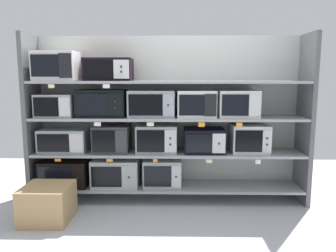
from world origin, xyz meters
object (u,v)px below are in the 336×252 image
microwave_2 (162,172)px  microwave_9 (102,103)px  microwave_11 (196,104)px  microwave_13 (57,66)px  microwave_4 (112,138)px  microwave_10 (152,104)px  microwave_12 (237,104)px  microwave_0 (66,172)px  microwave_14 (109,70)px  shipping_carton (48,203)px  microwave_5 (157,138)px  microwave_6 (204,140)px  microwave_1 (116,172)px  microwave_3 (64,140)px  microwave_7 (250,139)px  microwave_8 (57,105)px

microwave_2 → microwave_9: microwave_9 is taller
microwave_11 → microwave_13: 1.69m
microwave_4 → microwave_9: bearing=180.0°
microwave_2 → microwave_10: 0.85m
microwave_10 → microwave_13: (-1.10, 0.00, 0.44)m
microwave_10 → microwave_12: same height
microwave_0 → microwave_14: size_ratio=1.04×
microwave_2 → shipping_carton: 1.34m
microwave_5 → microwave_6: size_ratio=1.01×
microwave_14 → microwave_5: bearing=-0.0°
microwave_9 → microwave_14: bearing=0.0°
shipping_carton → microwave_2: bearing=27.2°
microwave_4 → microwave_6: microwave_4 is taller
microwave_10 → microwave_13: microwave_13 is taller
microwave_1 → microwave_10: size_ratio=1.03×
microwave_5 → microwave_9: size_ratio=0.84×
microwave_3 → microwave_14: bearing=0.0°
microwave_1 → microwave_12: size_ratio=1.21×
microwave_7 → microwave_10: 1.24m
microwave_0 → microwave_12: (2.07, 0.00, 0.85)m
microwave_6 → microwave_9: bearing=-180.0°
microwave_14 → microwave_9: bearing=-180.0°
microwave_7 → microwave_13: bearing=180.0°
microwave_10 → microwave_11: same height
microwave_9 → microwave_8: bearing=-180.0°
microwave_2 → microwave_8: bearing=-180.0°
microwave_8 → microwave_2: bearing=0.0°
microwave_11 → microwave_12: size_ratio=0.97×
microwave_2 → microwave_13: (-1.23, 0.00, 1.27)m
microwave_14 → microwave_13: bearing=180.0°
microwave_0 → microwave_8: microwave_8 is taller
microwave_7 → microwave_14: size_ratio=0.80×
microwave_3 → microwave_4: (0.58, -0.00, 0.02)m
microwave_10 → microwave_6: bearing=0.0°
microwave_5 → microwave_10: microwave_10 is taller
microwave_13 → shipping_carton: (0.04, -0.61, -1.43)m
microwave_7 → microwave_11: bearing=180.0°
microwave_5 → microwave_7: bearing=0.0°
microwave_5 → shipping_carton: 1.40m
microwave_5 → microwave_8: microwave_8 is taller
microwave_3 → microwave_4: microwave_4 is taller
microwave_3 → microwave_5: size_ratio=1.17×
microwave_2 → shipping_carton: microwave_2 is taller
microwave_7 → microwave_13: microwave_13 is taller
microwave_14 → microwave_6: bearing=0.0°
microwave_6 → microwave_5: bearing=-180.0°
microwave_5 → shipping_carton: size_ratio=0.99×
microwave_7 → microwave_11: (-0.64, 0.00, 0.42)m
microwave_1 → microwave_8: 1.06m
microwave_6 → microwave_14: size_ratio=0.87×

